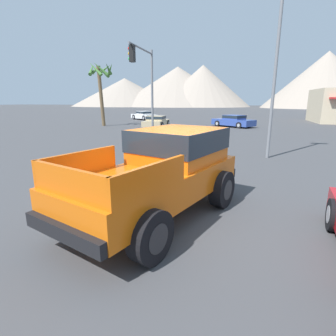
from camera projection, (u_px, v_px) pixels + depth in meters
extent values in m
plane|color=#424244|center=(175.00, 210.00, 6.39)|extent=(320.00, 320.00, 0.00)
cube|color=orange|center=(156.00, 182.00, 5.83)|extent=(3.29, 4.97, 0.63)
cube|color=orange|center=(178.00, 145.00, 6.39)|extent=(2.30, 2.48, 0.80)
cube|color=#1E2833|center=(179.00, 139.00, 6.35)|extent=(2.35, 2.53, 0.51)
cube|color=orange|center=(80.00, 164.00, 5.16)|extent=(0.68, 1.77, 0.48)
cube|color=orange|center=(152.00, 179.00, 4.17)|extent=(0.68, 1.77, 0.48)
cube|color=orange|center=(69.00, 183.00, 3.96)|extent=(1.74, 0.67, 0.48)
cube|color=black|center=(204.00, 169.00, 7.75)|extent=(1.80, 0.76, 0.24)
cube|color=black|center=(63.00, 232.00, 4.00)|extent=(1.80, 0.76, 0.24)
cylinder|color=black|center=(159.00, 177.00, 7.60)|extent=(0.59, 0.97, 0.92)
cylinder|color=#232326|center=(159.00, 177.00, 7.60)|extent=(0.48, 0.58, 0.50)
cylinder|color=black|center=(222.00, 189.00, 6.52)|extent=(0.59, 0.97, 0.92)
cylinder|color=#232326|center=(222.00, 189.00, 6.52)|extent=(0.48, 0.58, 0.50)
cylinder|color=black|center=(76.00, 209.00, 5.32)|extent=(0.59, 0.97, 0.92)
cylinder|color=#232326|center=(76.00, 209.00, 5.32)|extent=(0.48, 0.58, 0.50)
cylinder|color=black|center=(151.00, 236.00, 4.25)|extent=(0.59, 0.97, 0.92)
cylinder|color=#232326|center=(151.00, 236.00, 4.25)|extent=(0.48, 0.58, 0.50)
cylinder|color=black|center=(334.00, 215.00, 5.32)|extent=(0.31, 0.69, 0.67)
cylinder|color=#9E9EA3|center=(334.00, 215.00, 5.32)|extent=(0.28, 0.40, 0.37)
cube|color=#334C9E|center=(233.00, 122.00, 26.82)|extent=(4.56, 3.90, 0.60)
cube|color=#334C9E|center=(234.00, 117.00, 26.61)|extent=(2.37, 2.30, 0.43)
cube|color=#1E2833|center=(234.00, 117.00, 26.60)|extent=(2.42, 2.35, 0.26)
cylinder|color=black|center=(217.00, 123.00, 27.34)|extent=(0.62, 0.53, 0.60)
cylinder|color=#9E9EA3|center=(217.00, 123.00, 27.34)|extent=(0.41, 0.38, 0.33)
cylinder|color=black|center=(228.00, 123.00, 28.38)|extent=(0.62, 0.53, 0.60)
cylinder|color=#9E9EA3|center=(228.00, 123.00, 28.38)|extent=(0.41, 0.38, 0.33)
cylinder|color=black|center=(239.00, 125.00, 25.34)|extent=(0.62, 0.53, 0.60)
cylinder|color=#9E9EA3|center=(239.00, 125.00, 25.34)|extent=(0.41, 0.38, 0.33)
cylinder|color=black|center=(249.00, 124.00, 26.38)|extent=(0.62, 0.53, 0.60)
cylinder|color=#9E9EA3|center=(249.00, 124.00, 26.38)|extent=(0.41, 0.38, 0.33)
cube|color=tan|center=(156.00, 123.00, 26.05)|extent=(1.98, 4.09, 0.55)
cube|color=tan|center=(156.00, 118.00, 25.83)|extent=(1.66, 1.75, 0.43)
cube|color=#1E2833|center=(156.00, 117.00, 25.82)|extent=(1.70, 1.79, 0.26)
cylinder|color=black|center=(152.00, 123.00, 27.44)|extent=(0.25, 0.68, 0.68)
cylinder|color=#9E9EA3|center=(152.00, 123.00, 27.44)|extent=(0.25, 0.38, 0.37)
cylinder|color=black|center=(168.00, 123.00, 27.06)|extent=(0.25, 0.68, 0.68)
cylinder|color=#9E9EA3|center=(168.00, 123.00, 27.06)|extent=(0.25, 0.38, 0.37)
cylinder|color=black|center=(144.00, 125.00, 25.09)|extent=(0.25, 0.68, 0.68)
cylinder|color=#9E9EA3|center=(144.00, 125.00, 25.09)|extent=(0.25, 0.38, 0.37)
cylinder|color=black|center=(162.00, 125.00, 24.71)|extent=(0.25, 0.68, 0.68)
cylinder|color=#9E9EA3|center=(162.00, 125.00, 24.71)|extent=(0.25, 0.38, 0.37)
cube|color=white|center=(144.00, 116.00, 37.08)|extent=(4.64, 4.19, 0.56)
cube|color=white|center=(145.00, 113.00, 36.86)|extent=(2.47, 2.43, 0.45)
cube|color=#1E2833|center=(145.00, 112.00, 36.85)|extent=(2.52, 2.48, 0.27)
cylinder|color=black|center=(134.00, 117.00, 37.68)|extent=(0.67, 0.59, 0.68)
cylinder|color=#9E9EA3|center=(134.00, 117.00, 37.68)|extent=(0.44, 0.41, 0.37)
cylinder|color=black|center=(144.00, 117.00, 38.69)|extent=(0.67, 0.59, 0.68)
cylinder|color=#9E9EA3|center=(144.00, 117.00, 38.69)|extent=(0.44, 0.41, 0.37)
cylinder|color=black|center=(144.00, 118.00, 35.52)|extent=(0.67, 0.59, 0.68)
cylinder|color=#9E9EA3|center=(144.00, 118.00, 35.52)|extent=(0.44, 0.41, 0.37)
cylinder|color=black|center=(155.00, 118.00, 36.54)|extent=(0.67, 0.59, 0.68)
cylinder|color=#9E9EA3|center=(155.00, 118.00, 36.54)|extent=(0.44, 0.41, 0.37)
cylinder|color=slate|center=(152.00, 96.00, 18.26)|extent=(0.16, 0.16, 5.90)
cylinder|color=slate|center=(141.00, 49.00, 15.82)|extent=(0.11, 3.79, 0.11)
cube|color=black|center=(132.00, 53.00, 14.60)|extent=(0.26, 0.34, 0.90)
sphere|color=red|center=(130.00, 48.00, 14.57)|extent=(0.20, 0.20, 0.20)
sphere|color=orange|center=(130.00, 54.00, 14.64)|extent=(0.20, 0.20, 0.20)
sphere|color=green|center=(130.00, 59.00, 14.70)|extent=(0.20, 0.20, 0.20)
cylinder|color=slate|center=(276.00, 66.00, 11.29)|extent=(0.14, 0.14, 8.07)
cylinder|color=brown|center=(101.00, 97.00, 27.07)|extent=(0.36, 0.82, 6.01)
cone|color=#427533|center=(108.00, 69.00, 26.53)|extent=(0.66, 1.61, 1.15)
cone|color=#427533|center=(110.00, 70.00, 27.07)|extent=(1.52, 1.52, 1.41)
cone|color=#427533|center=(104.00, 70.00, 27.33)|extent=(1.54, 0.40, 1.13)
cone|color=#427533|center=(97.00, 69.00, 27.05)|extent=(0.93, 1.37, 1.12)
cone|color=#427533|center=(92.00, 69.00, 26.58)|extent=(0.84, 1.72, 1.38)
cone|color=#427533|center=(95.00, 69.00, 25.83)|extent=(1.54, 0.49, 1.44)
cone|color=#427533|center=(101.00, 69.00, 25.82)|extent=(1.48, 1.04, 1.41)
cone|color=gray|center=(326.00, 80.00, 96.94)|extent=(45.10, 45.10, 20.17)
cone|color=gray|center=(203.00, 86.00, 120.99)|extent=(43.58, 43.58, 18.48)
cone|color=gray|center=(125.00, 92.00, 133.21)|extent=(53.05, 53.05, 13.70)
cone|color=gray|center=(178.00, 87.00, 130.07)|extent=(61.50, 61.50, 18.88)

